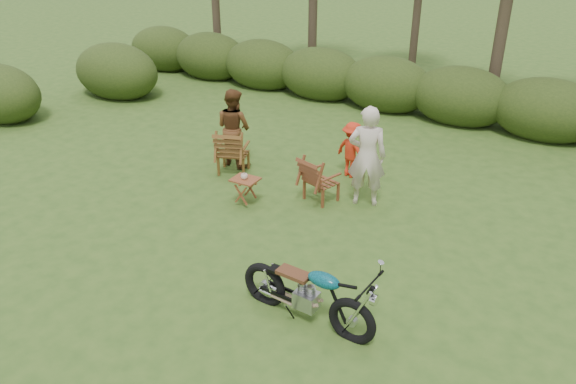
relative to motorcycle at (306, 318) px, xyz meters
The scene contains 9 objects.
ground 0.71m from the motorcycle, 155.96° to the right, with size 80.00×80.00×0.00m, color #2F4E1A.
motorcycle is the anchor object (origin of this frame).
lawn_chair_right 3.40m from the motorcycle, 115.83° to the left, with size 0.60×0.60×0.88m, color brown, non-canonical shape.
lawn_chair_left 4.80m from the motorcycle, 138.38° to the left, with size 0.65×0.65×0.95m, color brown, non-canonical shape.
side_table 3.39m from the motorcycle, 139.42° to the left, with size 0.49×0.41×0.50m, color brown, non-canonical shape.
cup 3.43m from the motorcycle, 139.68° to the left, with size 0.12×0.12×0.10m, color beige.
adult_a 3.45m from the motorcycle, 102.58° to the left, with size 0.68×0.44×1.86m, color beige.
adult_b 5.22m from the motorcycle, 137.16° to the left, with size 0.79×0.61×1.62m, color brown.
child 4.55m from the motorcycle, 109.05° to the left, with size 0.73×0.42×1.13m, color red.
Camera 1 is at (3.55, -4.79, 4.82)m, focal length 35.00 mm.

